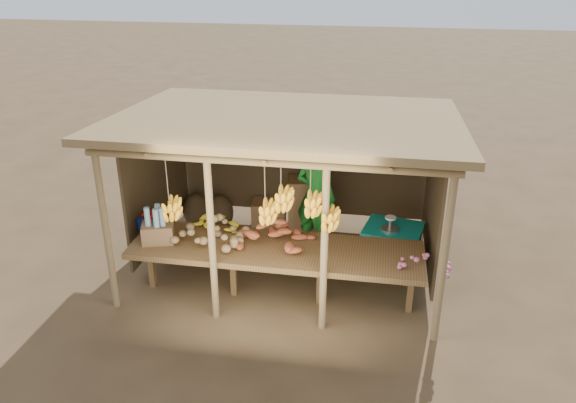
# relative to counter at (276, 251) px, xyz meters

# --- Properties ---
(ground) EXTENTS (60.00, 60.00, 0.00)m
(ground) POSITION_rel_counter_xyz_m (-0.00, 0.95, -0.74)
(ground) COLOR brown
(ground) RESTS_ON ground
(stall_structure) EXTENTS (4.70, 3.50, 2.43)m
(stall_structure) POSITION_rel_counter_xyz_m (-0.05, 0.86, 1.16)
(stall_structure) COLOR olive
(stall_structure) RESTS_ON ground
(counter) EXTENTS (3.90, 1.05, 0.80)m
(counter) POSITION_rel_counter_xyz_m (0.00, 0.00, 0.00)
(counter) COLOR brown
(counter) RESTS_ON ground
(potato_heap) EXTENTS (1.08, 0.71, 0.37)m
(potato_heap) POSITION_rel_counter_xyz_m (-0.88, -0.04, 0.25)
(potato_heap) COLOR #997A4F
(potato_heap) RESTS_ON counter
(sweet_potato_heap) EXTENTS (1.12, 0.83, 0.36)m
(sweet_potato_heap) POSITION_rel_counter_xyz_m (-0.07, 0.08, 0.24)
(sweet_potato_heap) COLOR #B0512D
(sweet_potato_heap) RESTS_ON counter
(onion_heap) EXTENTS (0.74, 0.50, 0.35)m
(onion_heap) POSITION_rel_counter_xyz_m (1.90, -0.27, 0.24)
(onion_heap) COLOR #C55F7A
(onion_heap) RESTS_ON counter
(banana_pile) EXTENTS (0.63, 0.46, 0.35)m
(banana_pile) POSITION_rel_counter_xyz_m (-0.95, 0.42, 0.23)
(banana_pile) COLOR yellow
(banana_pile) RESTS_ON counter
(tomato_basin) EXTENTS (0.39, 0.39, 0.20)m
(tomato_basin) POSITION_rel_counter_xyz_m (-1.90, 0.34, 0.15)
(tomato_basin) COLOR navy
(tomato_basin) RESTS_ON counter
(bottle_box) EXTENTS (0.49, 0.43, 0.52)m
(bottle_box) POSITION_rel_counter_xyz_m (-1.60, -0.09, 0.26)
(bottle_box) COLOR brown
(bottle_box) RESTS_ON counter
(vendor) EXTENTS (0.78, 0.65, 1.82)m
(vendor) POSITION_rel_counter_xyz_m (0.34, 1.50, 0.17)
(vendor) COLOR #1B7A23
(vendor) RESTS_ON ground
(tarp_crate) EXTENTS (0.94, 0.85, 0.97)m
(tarp_crate) POSITION_rel_counter_xyz_m (1.55, 0.98, -0.34)
(tarp_crate) COLOR brown
(tarp_crate) RESTS_ON ground
(carton_stack) EXTENTS (1.26, 0.54, 0.91)m
(carton_stack) POSITION_rel_counter_xyz_m (-0.12, 2.15, -0.34)
(carton_stack) COLOR brown
(carton_stack) RESTS_ON ground
(burlap_sacks) EXTENTS (0.91, 0.48, 0.64)m
(burlap_sacks) POSITION_rel_counter_xyz_m (-1.62, 2.10, -0.46)
(burlap_sacks) COLOR #473721
(burlap_sacks) RESTS_ON ground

